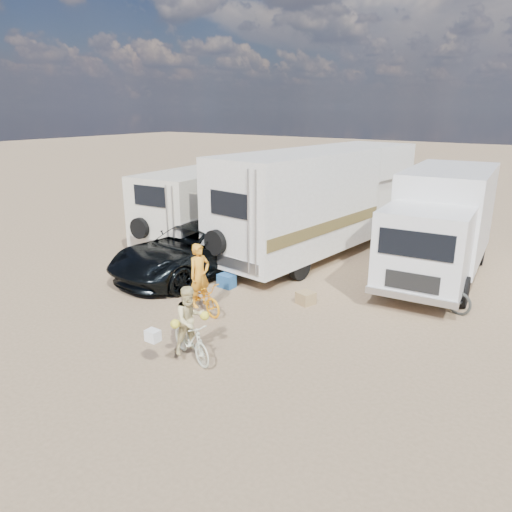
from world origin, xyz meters
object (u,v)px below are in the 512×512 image
Objects in this scene: box_truck at (440,226)px; bike_woman at (191,340)px; cooler at (227,281)px; rider_woman at (190,327)px; bike_parked at (437,291)px; dark_suv at (194,250)px; bike_man at (200,297)px; rider_man at (200,282)px; rv_left at (216,204)px; crate at (306,298)px; rv_main at (319,203)px.

bike_woman is (-2.85, -8.32, -1.22)m from box_truck.
cooler is at bearing -142.53° from box_truck.
rider_woman is 0.78× the size of bike_parked.
dark_suv reaches higher than bike_parked.
bike_man is at bearing 56.22° from bike_woman.
rider_woman reaches higher than cooler.
rider_man is at bearing 138.17° from bike_parked.
rider_man reaches higher than rider_woman.
box_truck reaches higher than dark_suv.
rider_woman is at bearing -113.97° from box_truck.
cooler is (-0.57, 1.83, -0.65)m from rider_man.
cooler is (-5.61, -2.01, -0.30)m from bike_parked.
cooler is (1.67, -0.42, -0.59)m from dark_suv.
box_truck is 8.88m from bike_woman.
bike_man is 1.92m from cooler.
rv_left is 5.00× the size of bike_woman.
bike_woman is 4.35m from cooler.
dark_suv reaches higher than cooler.
bike_parked is 4.47× the size of crate.
rv_main is at bearing 29.45° from rider_woman.
cooler is at bearing -52.03° from rv_left.
rv_main is 4.92× the size of bike_parked.
rv_main is 6.73m from bike_man.
rv_main is 5.90m from bike_parked.
box_truck reaches higher than cooler.
rider_woman is (1.48, -8.57, -1.15)m from rv_main.
crate is (-3.03, -1.77, -0.33)m from bike_parked.
bike_woman is 4.11m from crate.
box_truck is 4.39× the size of bike_man.
crate is (2.01, -4.50, -1.72)m from rv_main.
box_truck reaches higher than bike_parked.
crate is at bearing -35.67° from rv_left.
rv_left is 7.37m from bike_man.
dark_suv is at bearing 113.24° from bike_parked.
rider_woman is (5.76, -7.91, -0.72)m from rv_left.
rv_main is 5.22m from crate.
bike_man is 2.90m from crate.
bike_man is (4.27, -5.91, -1.04)m from rv_left.
rv_left is 4.25m from dark_suv.
rv_main reaches higher than rv_left.
rv_left reaches higher than rider_man.
dark_suv is 13.47× the size of crate.
crate is at bearing -59.73° from rv_main.
rv_left is 15.16× the size of cooler.
bike_woman is 1.02× the size of rider_woman.
rider_man is (-1.48, 2.00, 0.39)m from bike_woman.
cooler is (-4.90, -4.49, -1.48)m from box_truck.
bike_woman is 0.29m from rider_woman.
box_truck is 7.71m from rider_man.
bike_parked is (9.32, -2.08, -0.97)m from rv_left.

